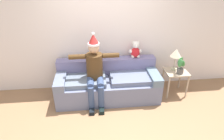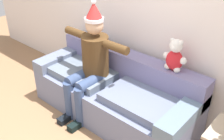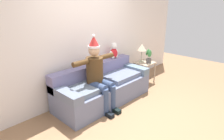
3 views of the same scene
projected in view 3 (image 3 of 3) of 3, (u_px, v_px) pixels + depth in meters
name	position (u px, v px, depth m)	size (l,w,h in m)	color
ground_plane	(140.00, 118.00, 3.72)	(10.00, 10.00, 0.00)	#956E4C
back_wall	(86.00, 38.00, 4.28)	(7.00, 0.10, 2.70)	white
couch	(103.00, 87.00, 4.28)	(2.21, 0.87, 0.81)	slate
person_seated	(98.00, 73.00, 3.84)	(1.02, 0.77, 1.53)	#4E341A
teddy_bear	(114.00, 51.00, 4.69)	(0.29, 0.17, 0.38)	red
side_table	(144.00, 66.00, 5.25)	(0.49, 0.46, 0.57)	tan
table_lamp	(142.00, 48.00, 5.13)	(0.24, 0.24, 0.49)	#B8B997
potted_plant	(149.00, 56.00, 5.12)	(0.22, 0.22, 0.39)	#5A5654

